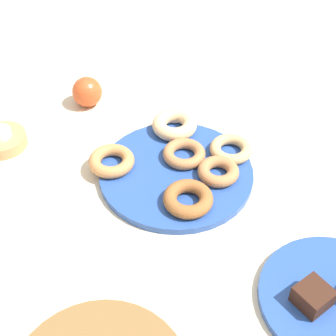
{
  "coord_description": "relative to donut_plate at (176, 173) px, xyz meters",
  "views": [
    {
      "loc": [
        -0.38,
        0.62,
        0.7
      ],
      "look_at": [
        0.0,
        0.03,
        0.04
      ],
      "focal_mm": 53.8,
      "sensor_mm": 36.0,
      "label": 1
    }
  ],
  "objects": [
    {
      "name": "donut_0",
      "position": [
        -0.07,
        0.06,
        0.02
      ],
      "size": [
        0.13,
        0.13,
        0.03
      ],
      "primitive_type": "torus",
      "rotation": [
        0.0,
        0.0,
        0.59
      ],
      "color": "#995B2D",
      "rests_on": "donut_plate"
    },
    {
      "name": "brownie_far",
      "position": [
        -0.33,
        0.14,
        0.02
      ],
      "size": [
        0.06,
        0.06,
        0.03
      ],
      "primitive_type": "cube",
      "rotation": [
        0.0,
        0.0,
        -0.35
      ],
      "color": "#381E14",
      "rests_on": "cake_plate"
    },
    {
      "name": "donut_3",
      "position": [
        0.07,
        -0.1,
        0.02
      ],
      "size": [
        0.13,
        0.13,
        0.03
      ],
      "primitive_type": "torus",
      "rotation": [
        0.0,
        0.0,
        2.14
      ],
      "color": "#EABC84",
      "rests_on": "donut_plate"
    },
    {
      "name": "donut_4",
      "position": [
        0.01,
        -0.04,
        0.02
      ],
      "size": [
        0.1,
        0.1,
        0.02
      ],
      "primitive_type": "torus",
      "rotation": [
        0.0,
        0.0,
        3.32
      ],
      "color": "#B27547",
      "rests_on": "donut_plate"
    },
    {
      "name": "donut_1",
      "position": [
        0.12,
        0.06,
        0.02
      ],
      "size": [
        0.13,
        0.13,
        0.02
      ],
      "primitive_type": "torus",
      "rotation": [
        0.0,
        0.0,
        3.8
      ],
      "color": "#C6844C",
      "rests_on": "donut_plate"
    },
    {
      "name": "donut_2",
      "position": [
        -0.08,
        -0.03,
        0.02
      ],
      "size": [
        0.1,
        0.1,
        0.02
      ],
      "primitive_type": "torus",
      "rotation": [
        0.0,
        0.0,
        0.33
      ],
      "color": "#B27547",
      "rests_on": "donut_plate"
    },
    {
      "name": "tealight",
      "position": [
        0.36,
        0.12,
        0.03
      ],
      "size": [
        0.05,
        0.05,
        0.01
      ],
      "primitive_type": "cylinder",
      "color": "silver",
      "rests_on": "candle_holder"
    },
    {
      "name": "donut_plate",
      "position": [
        0.0,
        0.0,
        0.0
      ],
      "size": [
        0.31,
        0.31,
        0.01
      ],
      "primitive_type": "cylinder",
      "color": "#284C9E",
      "rests_on": "ground_plane"
    },
    {
      "name": "apple",
      "position": [
        0.3,
        -0.09,
        0.03
      ],
      "size": [
        0.07,
        0.07,
        0.07
      ],
      "primitive_type": "sphere",
      "color": "#CC4C23",
      "rests_on": "ground_plane"
    },
    {
      "name": "cake_plate",
      "position": [
        -0.36,
        0.11,
        -0.0
      ],
      "size": [
        0.24,
        0.24,
        0.01
      ],
      "primitive_type": "cylinder",
      "color": "#284C9E",
      "rests_on": "ground_plane"
    },
    {
      "name": "candle_holder",
      "position": [
        0.36,
        0.12,
        0.01
      ],
      "size": [
        0.1,
        0.1,
        0.03
      ],
      "primitive_type": "cylinder",
      "color": "tan",
      "rests_on": "ground_plane"
    },
    {
      "name": "donut_5",
      "position": [
        -0.07,
        -0.1,
        0.02
      ],
      "size": [
        0.12,
        0.12,
        0.02
      ],
      "primitive_type": "torus",
      "rotation": [
        0.0,
        0.0,
        3.68
      ],
      "color": "tan",
      "rests_on": "donut_plate"
    },
    {
      "name": "ground_plane",
      "position": [
        0.0,
        0.0,
        -0.01
      ],
      "size": [
        2.4,
        2.4,
        0.0
      ],
      "primitive_type": "plane",
      "color": "beige"
    }
  ]
}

